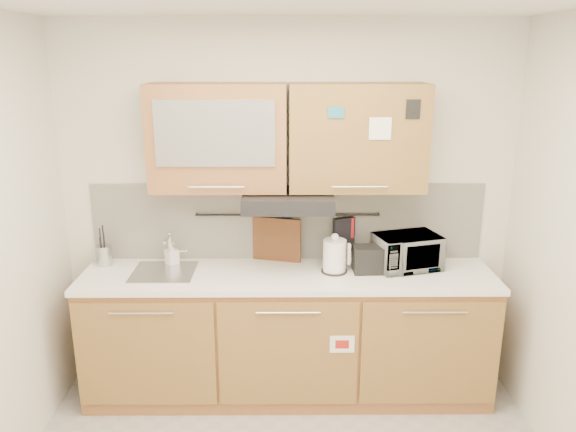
{
  "coord_description": "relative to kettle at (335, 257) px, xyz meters",
  "views": [
    {
      "loc": [
        -0.02,
        -2.39,
        2.36
      ],
      "look_at": [
        -0.0,
        1.05,
        1.37
      ],
      "focal_mm": 35.0,
      "sensor_mm": 36.0,
      "label": 1
    }
  ],
  "objects": [
    {
      "name": "wall_back",
      "position": [
        -0.32,
        0.29,
        0.27
      ],
      "size": [
        3.2,
        0.0,
        3.2
      ],
      "primitive_type": "plane",
      "rotation": [
        1.57,
        0.0,
        0.0
      ],
      "color": "silver",
      "rests_on": "ground"
    },
    {
      "name": "base_cabinet",
      "position": [
        -0.32,
        -0.02,
        -0.62
      ],
      "size": [
        2.8,
        0.64,
        0.88
      ],
      "color": "#A86A3B",
      "rests_on": "floor"
    },
    {
      "name": "countertop",
      "position": [
        -0.32,
        -0.02,
        -0.13
      ],
      "size": [
        2.82,
        0.62,
        0.04
      ],
      "primitive_type": "cube",
      "color": "white",
      "rests_on": "base_cabinet"
    },
    {
      "name": "backsplash",
      "position": [
        -0.32,
        0.28,
        0.17
      ],
      "size": [
        2.8,
        0.02,
        0.56
      ],
      "primitive_type": "cube",
      "color": "silver",
      "rests_on": "countertop"
    },
    {
      "name": "upper_cabinets",
      "position": [
        -0.32,
        0.11,
        0.8
      ],
      "size": [
        1.82,
        0.37,
        0.7
      ],
      "color": "#A86A3B",
      "rests_on": "wall_back"
    },
    {
      "name": "range_hood",
      "position": [
        -0.32,
        0.04,
        0.39
      ],
      "size": [
        0.6,
        0.46,
        0.1
      ],
      "primitive_type": "cube",
      "color": "black",
      "rests_on": "upper_cabinets"
    },
    {
      "name": "sink",
      "position": [
        -1.17,
        -0.0,
        -0.11
      ],
      "size": [
        0.42,
        0.4,
        0.26
      ],
      "color": "silver",
      "rests_on": "countertop"
    },
    {
      "name": "utensil_rail",
      "position": [
        -0.32,
        0.24,
        0.23
      ],
      "size": [
        1.3,
        0.02,
        0.02
      ],
      "primitive_type": "cylinder",
      "rotation": [
        0.0,
        1.57,
        0.0
      ],
      "color": "black",
      "rests_on": "backsplash"
    },
    {
      "name": "utensil_crock",
      "position": [
        -1.62,
        0.15,
        -0.04
      ],
      "size": [
        0.15,
        0.15,
        0.29
      ],
      "rotation": [
        0.0,
        0.0,
        0.36
      ],
      "color": "#AEAFB3",
      "rests_on": "countertop"
    },
    {
      "name": "kettle",
      "position": [
        0.0,
        0.0,
        0.0
      ],
      "size": [
        0.2,
        0.18,
        0.28
      ],
      "rotation": [
        0.0,
        0.0,
        0.15
      ],
      "color": "white",
      "rests_on": "countertop"
    },
    {
      "name": "toaster",
      "position": [
        0.25,
        -0.0,
        -0.02
      ],
      "size": [
        0.25,
        0.16,
        0.18
      ],
      "rotation": [
        0.0,
        0.0,
        0.05
      ],
      "color": "black",
      "rests_on": "countertop"
    },
    {
      "name": "microwave",
      "position": [
        0.51,
        0.07,
        0.01
      ],
      "size": [
        0.5,
        0.4,
        0.24
      ],
      "primitive_type": "imported",
      "rotation": [
        0.0,
        0.0,
        0.28
      ],
      "color": "#999999",
      "rests_on": "countertop"
    },
    {
      "name": "soap_bottle",
      "position": [
        -1.14,
        0.14,
        -0.03
      ],
      "size": [
        0.11,
        0.11,
        0.17
      ],
      "primitive_type": "imported",
      "rotation": [
        0.0,
        0.0,
        0.74
      ],
      "color": "#999999",
      "rests_on": "countertop"
    },
    {
      "name": "cutting_board",
      "position": [
        -0.4,
        0.22,
        -0.01
      ],
      "size": [
        0.35,
        0.12,
        0.44
      ],
      "primitive_type": "cube",
      "rotation": [
        0.0,
        0.0,
        -0.26
      ],
      "color": "brown",
      "rests_on": "utensil_rail"
    },
    {
      "name": "oven_mitt",
      "position": [
        -0.35,
        0.22,
        0.12
      ],
      "size": [
        0.11,
        0.03,
        0.18
      ],
      "primitive_type": "cube",
      "rotation": [
        0.0,
        0.0,
        -0.06
      ],
      "color": "navy",
      "rests_on": "utensil_rail"
    },
    {
      "name": "dark_pouch",
      "position": [
        0.08,
        0.22,
        0.09
      ],
      "size": [
        0.16,
        0.1,
        0.25
      ],
      "primitive_type": "cube",
      "rotation": [
        0.0,
        0.0,
        0.41
      ],
      "color": "black",
      "rests_on": "utensil_rail"
    },
    {
      "name": "pot_holder",
      "position": [
        0.09,
        0.22,
        0.13
      ],
      "size": [
        0.12,
        0.04,
        0.15
      ],
      "primitive_type": "cube",
      "rotation": [
        0.0,
        0.0,
        0.19
      ],
      "color": "#B4181E",
      "rests_on": "utensil_rail"
    }
  ]
}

